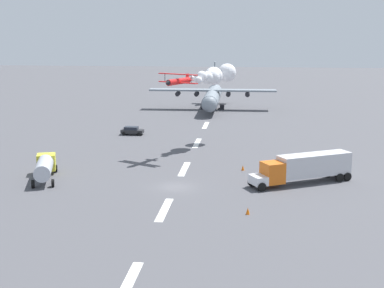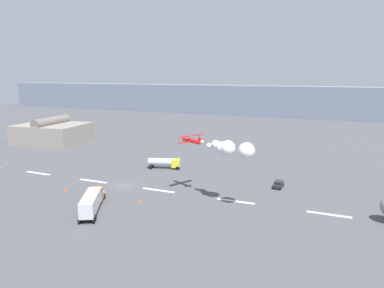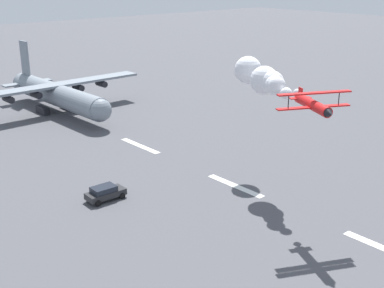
{
  "view_description": "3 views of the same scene",
  "coord_description": "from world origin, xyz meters",
  "px_view_note": "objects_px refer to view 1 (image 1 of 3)",
  "views": [
    {
      "loc": [
        -66.32,
        -9.24,
        19.44
      ],
      "look_at": [
        6.36,
        -1.38,
        4.18
      ],
      "focal_mm": 52.05,
      "sensor_mm": 36.0,
      "label": 1
    },
    {
      "loc": [
        46.74,
        -68.69,
        25.91
      ],
      "look_at": [
        16.5,
        1.75,
        10.9
      ],
      "focal_mm": 33.86,
      "sensor_mm": 36.0,
      "label": 2
    },
    {
      "loc": [
        -8.72,
        37.65,
        22.61
      ],
      "look_at": [
        34.36,
        0.0,
        3.03
      ],
      "focal_mm": 47.5,
      "sensor_mm": 36.0,
      "label": 3
    }
  ],
  "objects_px": {
    "airport_staff_sedan": "(132,130)",
    "traffic_cone_near": "(248,211)",
    "cargo_transport_plane": "(212,97)",
    "fuel_tanker_truck": "(45,167)",
    "semi_truck_orange": "(305,167)",
    "traffic_cone_far": "(243,168)",
    "stunt_biplane_red": "(214,76)"
  },
  "relations": [
    {
      "from": "airport_staff_sedan",
      "to": "traffic_cone_near",
      "type": "bearing_deg",
      "value": -153.08
    },
    {
      "from": "traffic_cone_near",
      "to": "airport_staff_sedan",
      "type": "bearing_deg",
      "value": 26.92
    },
    {
      "from": "cargo_transport_plane",
      "to": "fuel_tanker_truck",
      "type": "distance_m",
      "value": 67.89
    },
    {
      "from": "airport_staff_sedan",
      "to": "cargo_transport_plane",
      "type": "bearing_deg",
      "value": -20.32
    },
    {
      "from": "semi_truck_orange",
      "to": "traffic_cone_near",
      "type": "xyz_separation_m",
      "value": [
        -13.05,
        7.04,
        -1.74
      ]
    },
    {
      "from": "semi_truck_orange",
      "to": "traffic_cone_far",
      "type": "xyz_separation_m",
      "value": [
        5.67,
        7.91,
        -1.74
      ]
    },
    {
      "from": "semi_truck_orange",
      "to": "traffic_cone_far",
      "type": "distance_m",
      "value": 9.89
    },
    {
      "from": "semi_truck_orange",
      "to": "fuel_tanker_truck",
      "type": "distance_m",
      "value": 33.64
    },
    {
      "from": "stunt_biplane_red",
      "to": "traffic_cone_far",
      "type": "xyz_separation_m",
      "value": [
        -16.96,
        -5.25,
        -11.36
      ]
    },
    {
      "from": "fuel_tanker_truck",
      "to": "airport_staff_sedan",
      "type": "distance_m",
      "value": 32.25
    },
    {
      "from": "semi_truck_orange",
      "to": "fuel_tanker_truck",
      "type": "relative_size",
      "value": 1.48
    },
    {
      "from": "stunt_biplane_red",
      "to": "traffic_cone_near",
      "type": "distance_m",
      "value": 37.94
    },
    {
      "from": "cargo_transport_plane",
      "to": "traffic_cone_near",
      "type": "height_order",
      "value": "cargo_transport_plane"
    },
    {
      "from": "airport_staff_sedan",
      "to": "traffic_cone_near",
      "type": "xyz_separation_m",
      "value": [
        -43.03,
        -21.85,
        -0.44
      ]
    },
    {
      "from": "fuel_tanker_truck",
      "to": "traffic_cone_near",
      "type": "bearing_deg",
      "value": -112.76
    },
    {
      "from": "stunt_biplane_red",
      "to": "semi_truck_orange",
      "type": "distance_m",
      "value": 27.89
    },
    {
      "from": "fuel_tanker_truck",
      "to": "traffic_cone_far",
      "type": "bearing_deg",
      "value": -73.54
    },
    {
      "from": "traffic_cone_far",
      "to": "airport_staff_sedan",
      "type": "bearing_deg",
      "value": 40.8
    },
    {
      "from": "stunt_biplane_red",
      "to": "semi_truck_orange",
      "type": "relative_size",
      "value": 1.38
    },
    {
      "from": "cargo_transport_plane",
      "to": "traffic_cone_near",
      "type": "bearing_deg",
      "value": -173.06
    },
    {
      "from": "cargo_transport_plane",
      "to": "airport_staff_sedan",
      "type": "relative_size",
      "value": 7.43
    },
    {
      "from": "cargo_transport_plane",
      "to": "stunt_biplane_red",
      "type": "relative_size",
      "value": 1.66
    },
    {
      "from": "semi_truck_orange",
      "to": "fuel_tanker_truck",
      "type": "height_order",
      "value": "semi_truck_orange"
    },
    {
      "from": "stunt_biplane_red",
      "to": "fuel_tanker_truck",
      "type": "distance_m",
      "value": 33.46
    },
    {
      "from": "cargo_transport_plane",
      "to": "traffic_cone_far",
      "type": "xyz_separation_m",
      "value": [
        -58.07,
        -8.48,
        -2.83
      ]
    },
    {
      "from": "stunt_biplane_red",
      "to": "semi_truck_orange",
      "type": "height_order",
      "value": "stunt_biplane_red"
    },
    {
      "from": "stunt_biplane_red",
      "to": "fuel_tanker_truck",
      "type": "relative_size",
      "value": 2.04
    },
    {
      "from": "traffic_cone_near",
      "to": "cargo_transport_plane",
      "type": "bearing_deg",
      "value": 6.94
    },
    {
      "from": "semi_truck_orange",
      "to": "airport_staff_sedan",
      "type": "height_order",
      "value": "semi_truck_orange"
    },
    {
      "from": "stunt_biplane_red",
      "to": "airport_staff_sedan",
      "type": "bearing_deg",
      "value": 64.95
    },
    {
      "from": "stunt_biplane_red",
      "to": "fuel_tanker_truck",
      "type": "height_order",
      "value": "stunt_biplane_red"
    },
    {
      "from": "fuel_tanker_truck",
      "to": "traffic_cone_near",
      "type": "distance_m",
      "value": 28.82
    }
  ]
}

